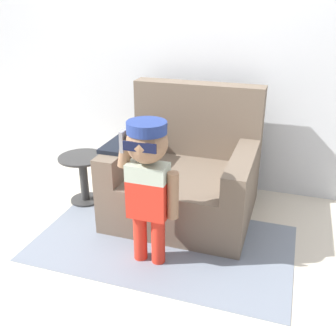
{
  "coord_description": "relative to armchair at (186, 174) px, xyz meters",
  "views": [
    {
      "loc": [
        1.0,
        -2.71,
        1.64
      ],
      "look_at": [
        0.22,
        -0.35,
        0.54
      ],
      "focal_mm": 42.0,
      "sensor_mm": 36.0,
      "label": 1
    }
  ],
  "objects": [
    {
      "name": "side_table",
      "position": [
        -0.87,
        -0.13,
        -0.07
      ],
      "size": [
        0.39,
        0.39,
        0.42
      ],
      "color": "#333333",
      "rests_on": "ground_plane"
    },
    {
      "name": "armchair",
      "position": [
        0.0,
        0.0,
        0.0
      ],
      "size": [
        1.09,
        0.97,
        0.99
      ],
      "color": "#6B5B4C",
      "rests_on": "ground_plane"
    },
    {
      "name": "wall_back",
      "position": [
        -0.23,
        0.59,
        0.98
      ],
      "size": [
        10.0,
        0.05,
        2.6
      ],
      "color": "silver",
      "rests_on": "ground_plane"
    },
    {
      "name": "ground_plane",
      "position": [
        -0.23,
        -0.06,
        -0.32
      ],
      "size": [
        10.0,
        10.0,
        0.0
      ],
      "primitive_type": "plane",
      "color": "beige"
    },
    {
      "name": "rug",
      "position": [
        -0.02,
        -0.52,
        -0.32
      ],
      "size": [
        1.82,
        1.04,
        0.01
      ],
      "color": "gray",
      "rests_on": "ground_plane"
    },
    {
      "name": "person_child",
      "position": [
        -0.04,
        -0.73,
        0.33
      ],
      "size": [
        0.4,
        0.3,
        0.97
      ],
      "color": "red",
      "rests_on": "ground_plane"
    }
  ]
}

